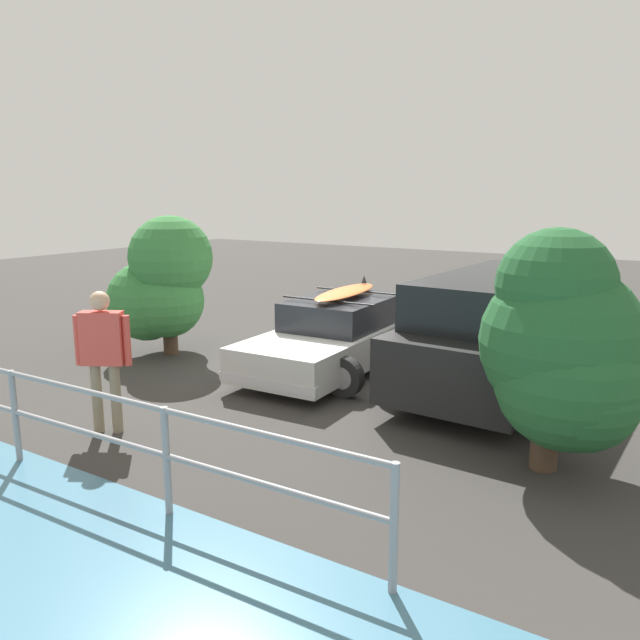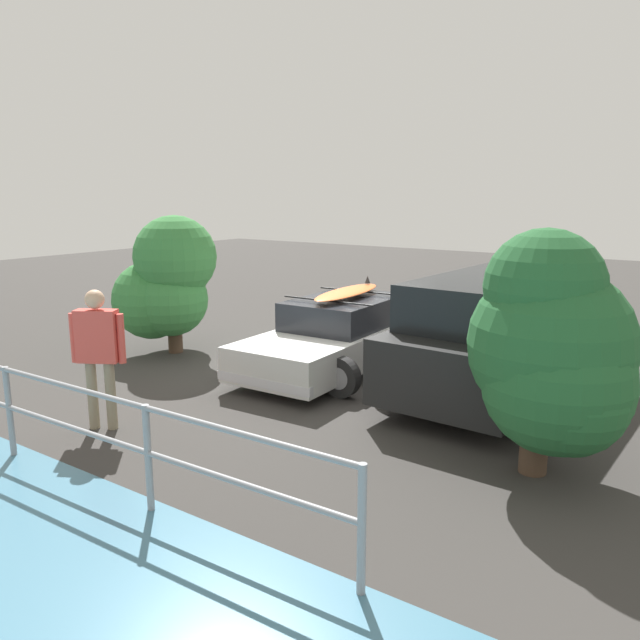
% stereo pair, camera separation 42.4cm
% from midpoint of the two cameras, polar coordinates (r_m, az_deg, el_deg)
% --- Properties ---
extents(ground_plane, '(44.00, 44.00, 0.02)m').
position_cam_midpoint_polar(ground_plane, '(10.83, 0.46, -4.61)').
color(ground_plane, '#383533').
rests_on(ground_plane, ground).
extents(sedan_car, '(2.40, 4.50, 1.49)m').
position_cam_midpoint_polar(sedan_car, '(10.88, 0.69, -1.32)').
color(sedan_car, silver).
rests_on(sedan_car, ground).
extents(suv_car, '(2.88, 5.04, 1.81)m').
position_cam_midpoint_polar(suv_car, '(9.90, 15.23, -0.91)').
color(suv_car, black).
rests_on(suv_car, ground).
extents(person_bystander, '(0.63, 0.44, 1.83)m').
position_cam_midpoint_polar(person_bystander, '(8.33, -20.61, -2.49)').
color(person_bystander, gray).
rests_on(person_bystander, ground).
extents(railing_fence, '(9.43, 0.26, 1.07)m').
position_cam_midpoint_polar(railing_fence, '(7.97, -27.60, -6.48)').
color(railing_fence, gray).
rests_on(railing_fence, ground).
extents(bush_near_left, '(2.13, 2.19, 2.61)m').
position_cam_midpoint_polar(bush_near_left, '(11.95, -15.18, 3.37)').
color(bush_near_left, '#4C3828').
rests_on(bush_near_left, ground).
extents(bush_near_right, '(1.76, 1.76, 2.67)m').
position_cam_midpoint_polar(bush_near_right, '(6.97, 19.90, -2.79)').
color(bush_near_right, '#4C3828').
rests_on(bush_near_right, ground).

